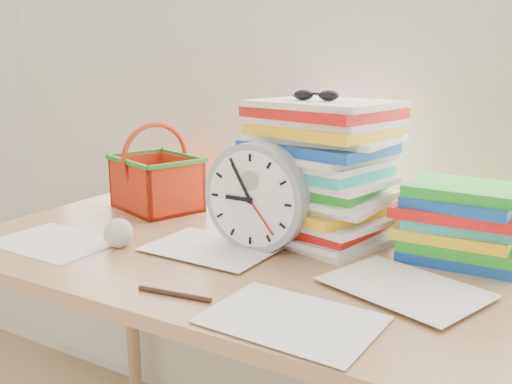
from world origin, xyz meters
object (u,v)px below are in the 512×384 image
Objects in this scene: clock at (257,197)px; book_stack at (460,223)px; desk at (249,287)px; basket at (156,167)px; paper_stack at (318,172)px.

book_stack is at bearing 21.95° from clock.
basket reaches higher than desk.
desk is 4.21× the size of paper_stack.
basket is at bearing -179.97° from book_stack.
basket is (-0.43, 0.16, -0.00)m from clock.
paper_stack reaches higher than basket.
desk is 5.67× the size of clock.
book_stack is (0.41, 0.16, -0.04)m from clock.
paper_stack is 0.33m from book_stack.
paper_stack is 0.52m from basket.
clock is at bearing -120.99° from paper_stack.
desk is at bearing -113.73° from paper_stack.
clock is 0.46m from basket.
clock is at bearing 96.15° from desk.
clock is 0.89× the size of book_stack.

